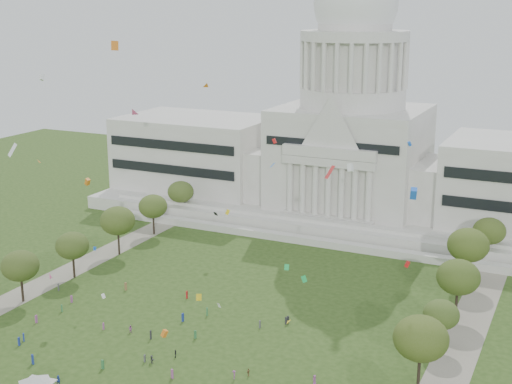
# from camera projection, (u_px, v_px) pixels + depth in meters

# --- Properties ---
(ground) EXTENTS (400.00, 400.00, 0.00)m
(ground) POSITION_uv_depth(u_px,v_px,m) (148.00, 380.00, 126.90)
(ground) COLOR #2B4516
(ground) RESTS_ON ground
(capitol) EXTENTS (160.00, 64.50, 91.30)m
(capitol) POSITION_uv_depth(u_px,v_px,m) (350.00, 146.00, 220.54)
(capitol) COLOR beige
(capitol) RESTS_ON ground
(path_left) EXTENTS (8.00, 160.00, 0.04)m
(path_left) POSITION_uv_depth(u_px,v_px,m) (51.00, 280.00, 172.95)
(path_left) COLOR gray
(path_left) RESTS_ON ground
(path_right) EXTENTS (8.00, 160.00, 0.04)m
(path_right) POSITION_uv_depth(u_px,v_px,m) (453.00, 362.00, 133.30)
(path_right) COLOR gray
(path_right) RESTS_ON ground
(row_tree_l_2) EXTENTS (8.42, 8.42, 11.97)m
(row_tree_l_2) POSITION_uv_depth(u_px,v_px,m) (20.00, 266.00, 158.46)
(row_tree_l_2) COLOR black
(row_tree_l_2) RESTS_ON ground
(row_tree_r_2) EXTENTS (9.55, 9.55, 13.58)m
(row_tree_r_2) POSITION_uv_depth(u_px,v_px,m) (421.00, 339.00, 121.44)
(row_tree_r_2) COLOR black
(row_tree_r_2) RESTS_ON ground
(row_tree_l_3) EXTENTS (8.12, 8.12, 11.55)m
(row_tree_l_3) POSITION_uv_depth(u_px,v_px,m) (72.00, 246.00, 172.67)
(row_tree_l_3) COLOR black
(row_tree_l_3) RESTS_ON ground
(row_tree_r_3) EXTENTS (7.01, 7.01, 9.98)m
(row_tree_r_3) POSITION_uv_depth(u_px,v_px,m) (441.00, 315.00, 136.91)
(row_tree_r_3) COLOR black
(row_tree_r_3) RESTS_ON ground
(row_tree_l_4) EXTENTS (9.29, 9.29, 13.21)m
(row_tree_l_4) POSITION_uv_depth(u_px,v_px,m) (118.00, 221.00, 188.55)
(row_tree_l_4) COLOR black
(row_tree_l_4) RESTS_ON ground
(row_tree_r_4) EXTENTS (9.19, 9.19, 13.06)m
(row_tree_r_4) POSITION_uv_depth(u_px,v_px,m) (458.00, 277.00, 149.80)
(row_tree_r_4) COLOR black
(row_tree_r_4) RESTS_ON ground
(row_tree_l_5) EXTENTS (8.33, 8.33, 11.85)m
(row_tree_l_5) POSITION_uv_depth(u_px,v_px,m) (153.00, 206.00, 205.52)
(row_tree_l_5) COLOR black
(row_tree_l_5) RESTS_ON ground
(row_tree_r_5) EXTENTS (9.82, 9.82, 13.96)m
(row_tree_r_5) POSITION_uv_depth(u_px,v_px,m) (468.00, 245.00, 167.79)
(row_tree_r_5) COLOR black
(row_tree_r_5) RESTS_ON ground
(row_tree_l_6) EXTENTS (8.19, 8.19, 11.64)m
(row_tree_l_6) POSITION_uv_depth(u_px,v_px,m) (181.00, 192.00, 222.09)
(row_tree_l_6) COLOR black
(row_tree_l_6) RESTS_ON ground
(row_tree_r_6) EXTENTS (8.42, 8.42, 11.97)m
(row_tree_r_6) POSITION_uv_depth(u_px,v_px,m) (489.00, 231.00, 182.81)
(row_tree_r_6) COLOR black
(row_tree_r_6) RESTS_ON ground
(event_tent) EXTENTS (8.01, 8.01, 4.04)m
(event_tent) POSITION_uv_depth(u_px,v_px,m) (36.00, 380.00, 120.86)
(event_tent) COLOR #4C4C4C
(event_tent) RESTS_ON ground
(person_0) EXTENTS (1.06, 1.13, 1.94)m
(person_0) POSITION_uv_depth(u_px,v_px,m) (315.00, 380.00, 124.98)
(person_0) COLOR #994C8C
(person_0) RESTS_ON ground
(person_3) EXTENTS (0.97, 1.21, 1.66)m
(person_3) POSITION_uv_depth(u_px,v_px,m) (234.00, 375.00, 127.12)
(person_3) COLOR #994C8C
(person_3) RESTS_ON ground
(person_4) EXTENTS (0.82, 1.03, 1.55)m
(person_4) POSITION_uv_depth(u_px,v_px,m) (175.00, 353.00, 134.97)
(person_4) COLOR #26262B
(person_4) RESTS_ON ground
(person_5) EXTENTS (1.60, 1.19, 1.61)m
(person_5) POSITION_uv_depth(u_px,v_px,m) (152.00, 359.00, 132.67)
(person_5) COLOR #4C4C51
(person_5) RESTS_ON ground
(person_7) EXTENTS (0.79, 0.67, 1.83)m
(person_7) POSITION_uv_depth(u_px,v_px,m) (58.00, 380.00, 125.20)
(person_7) COLOR navy
(person_7) RESTS_ON ground
(person_8) EXTENTS (0.79, 0.50, 1.60)m
(person_8) POSITION_uv_depth(u_px,v_px,m) (131.00, 329.00, 145.16)
(person_8) COLOR #994C8C
(person_8) RESTS_ON ground
(person_10) EXTENTS (0.61, 0.92, 1.44)m
(person_10) POSITION_uv_depth(u_px,v_px,m) (248.00, 372.00, 128.20)
(person_10) COLOR olive
(person_10) RESTS_ON ground
(distant_crowd) EXTENTS (68.01, 39.29, 1.93)m
(distant_crowd) POSITION_uv_depth(u_px,v_px,m) (130.00, 328.00, 145.26)
(distant_crowd) COLOR #4C4C51
(distant_crowd) RESTS_ON ground
(kite_swarm) EXTENTS (93.90, 97.44, 54.57)m
(kite_swarm) POSITION_uv_depth(u_px,v_px,m) (153.00, 210.00, 125.61)
(kite_swarm) COLOR blue
(kite_swarm) RESTS_ON ground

